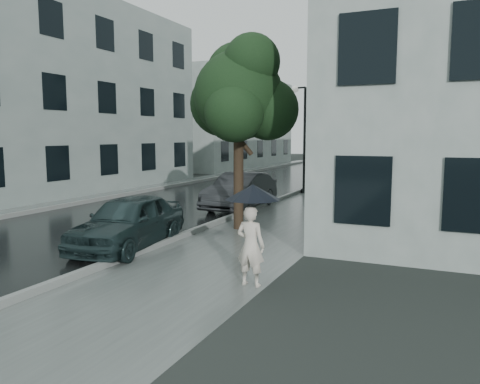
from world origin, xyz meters
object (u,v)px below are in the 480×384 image
at_px(lamp_post, 302,132).
at_px(car_near, 129,222).
at_px(pedestrian, 251,246).
at_px(car_far, 240,191).
at_px(street_tree, 240,95).

bearing_deg(lamp_post, car_near, -77.74).
relative_size(pedestrian, lamp_post, 0.29).
height_order(lamp_post, car_near, lamp_post).
relative_size(lamp_post, car_far, 1.24).
relative_size(street_tree, car_far, 1.35).
height_order(pedestrian, lamp_post, lamp_post).
distance_m(lamp_post, car_near, 12.84).
bearing_deg(car_near, lamp_post, 80.11).
bearing_deg(car_near, street_tree, 59.21).
distance_m(lamp_post, car_far, 6.23).
bearing_deg(lamp_post, car_far, -81.42).
height_order(street_tree, car_near, street_tree).
xyz_separation_m(pedestrian, car_near, (-3.90, 1.50, -0.09)).
xyz_separation_m(street_tree, lamp_post, (-0.83, 9.22, -1.02)).
relative_size(car_near, car_far, 0.93).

